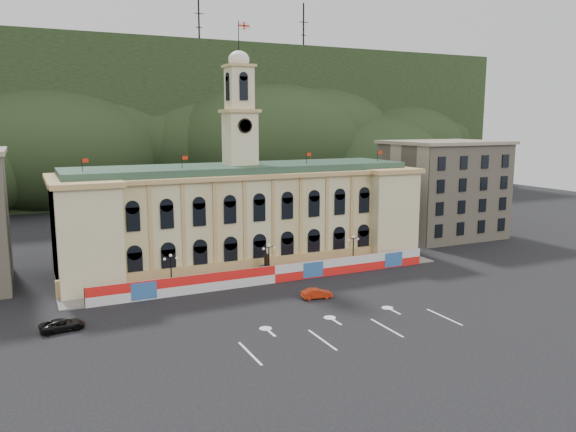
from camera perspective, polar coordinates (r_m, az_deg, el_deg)
name	(u,v)px	position (r m, az deg, el deg)	size (l,w,h in m)	color
ground	(328,316)	(65.99, 4.04, -10.12)	(260.00, 260.00, 0.00)	black
lane_markings	(350,330)	(61.96, 6.35, -11.48)	(26.00, 10.00, 0.02)	white
hill_ridge	(131,131)	(178.72, -15.63, 8.34)	(230.00, 80.00, 64.00)	black
city_hall	(242,214)	(88.42, -4.71, 0.19)	(56.20, 17.60, 37.10)	beige
side_building_right	(443,189)	(113.21, 15.48, 2.69)	(21.00, 17.00, 18.60)	tan
hoarding_fence	(275,274)	(78.49, -1.34, -5.92)	(50.00, 0.44, 2.50)	red
pavement	(267,277)	(81.15, -2.15, -6.26)	(56.00, 5.50, 0.16)	slate
statue	(266,270)	(81.08, -2.23, -5.46)	(1.40, 1.40, 3.72)	#595651
lamp_left	(171,269)	(75.44, -11.80, -5.33)	(1.96, 0.44, 5.15)	black
lamp_center	(269,258)	(79.72, -1.95, -4.32)	(1.96, 0.44, 5.15)	black
lamp_right	(353,249)	(86.08, 6.64, -3.34)	(1.96, 0.44, 5.15)	black
red_sedan	(317,293)	(72.03, 2.93, -7.85)	(4.14, 2.01, 1.31)	#B6270D
black_suv	(62,325)	(65.96, -21.95, -10.22)	(4.87, 2.66, 1.29)	black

